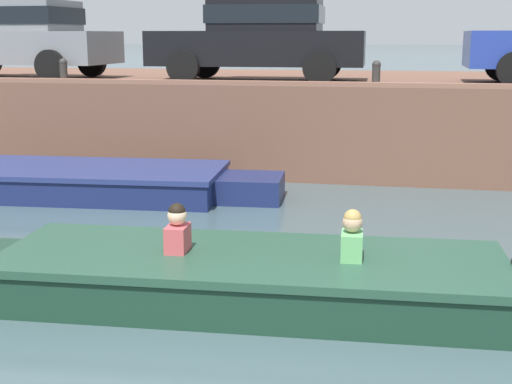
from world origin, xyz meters
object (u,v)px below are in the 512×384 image
(mooring_bollard_west, at_px, (63,69))
(mooring_bollard_mid, at_px, (376,72))
(motorboat_passing, at_px, (228,276))
(car_left_inner_black, at_px, (261,36))
(boat_moored_west_navy, at_px, (81,181))
(car_leftmost_grey, at_px, (18,36))

(mooring_bollard_west, xyz_separation_m, mooring_bollard_mid, (5.76, 0.00, 0.00))
(motorboat_passing, height_order, car_left_inner_black, car_left_inner_black)
(boat_moored_west_navy, xyz_separation_m, car_leftmost_grey, (-2.59, 2.95, 2.31))
(motorboat_passing, bearing_deg, mooring_bollard_west, 126.97)
(car_leftmost_grey, relative_size, mooring_bollard_mid, 9.18)
(boat_moored_west_navy, distance_m, motorboat_passing, 5.43)
(motorboat_passing, distance_m, car_left_inner_black, 7.57)
(car_left_inner_black, relative_size, mooring_bollard_west, 9.15)
(car_leftmost_grey, height_order, mooring_bollard_west, car_leftmost_grey)
(motorboat_passing, height_order, mooring_bollard_mid, mooring_bollard_mid)
(boat_moored_west_navy, xyz_separation_m, mooring_bollard_west, (-1.10, 1.87, 1.71))
(mooring_bollard_west, bearing_deg, car_left_inner_black, 17.07)
(motorboat_passing, bearing_deg, car_leftmost_grey, 130.24)
(boat_moored_west_navy, bearing_deg, mooring_bollard_west, 120.53)
(boat_moored_west_navy, bearing_deg, car_left_inner_black, 50.35)
(motorboat_passing, bearing_deg, car_left_inner_black, 98.02)
(car_leftmost_grey, height_order, mooring_bollard_mid, car_leftmost_grey)
(car_left_inner_black, xyz_separation_m, mooring_bollard_mid, (2.21, -1.09, -0.61))
(motorboat_passing, relative_size, mooring_bollard_west, 13.49)
(boat_moored_west_navy, height_order, car_leftmost_grey, car_leftmost_grey)
(car_leftmost_grey, xyz_separation_m, mooring_bollard_west, (1.48, -1.09, -0.61))
(car_left_inner_black, distance_m, mooring_bollard_mid, 2.54)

